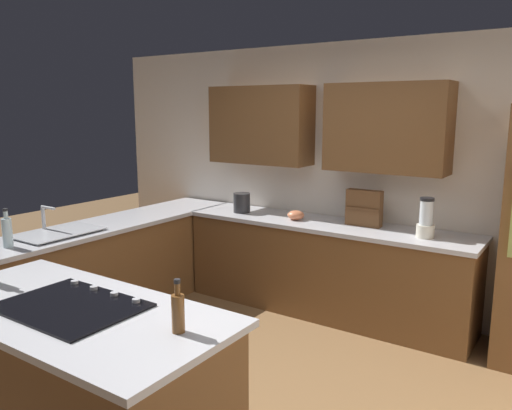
# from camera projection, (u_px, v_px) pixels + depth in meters

# --- Properties ---
(ground_plane) EXTENTS (14.00, 14.00, 0.00)m
(ground_plane) POSITION_uv_depth(u_px,v_px,m) (225.00, 395.00, 3.56)
(ground_plane) COLOR brown
(wall_back) EXTENTS (6.00, 0.44, 2.60)m
(wall_back) POSITION_uv_depth(u_px,v_px,m) (344.00, 164.00, 5.00)
(wall_back) COLOR silver
(wall_back) RESTS_ON ground
(lower_cabinets_back) EXTENTS (2.80, 0.60, 0.86)m
(lower_cabinets_back) POSITION_uv_depth(u_px,v_px,m) (324.00, 270.00, 4.94)
(lower_cabinets_back) COLOR brown
(lower_cabinets_back) RESTS_ON ground
(countertop_back) EXTENTS (2.84, 0.64, 0.04)m
(countertop_back) POSITION_uv_depth(u_px,v_px,m) (325.00, 225.00, 4.85)
(countertop_back) COLOR #B2B2B7
(countertop_back) RESTS_ON lower_cabinets_back
(lower_cabinets_side) EXTENTS (0.60, 2.90, 0.86)m
(lower_cabinets_side) POSITION_uv_depth(u_px,v_px,m) (110.00, 270.00, 4.93)
(lower_cabinets_side) COLOR brown
(lower_cabinets_side) RESTS_ON ground
(countertop_side) EXTENTS (0.64, 2.94, 0.04)m
(countertop_side) POSITION_uv_depth(u_px,v_px,m) (107.00, 225.00, 4.85)
(countertop_side) COLOR #B2B2B7
(countertop_side) RESTS_ON lower_cabinets_side
(island_base) EXTENTS (1.81, 0.81, 0.86)m
(island_base) POSITION_uv_depth(u_px,v_px,m) (76.00, 386.00, 2.87)
(island_base) COLOR brown
(island_base) RESTS_ON ground
(island_top) EXTENTS (1.89, 0.89, 0.04)m
(island_top) POSITION_uv_depth(u_px,v_px,m) (71.00, 311.00, 2.79)
(island_top) COLOR #B2B2B7
(island_top) RESTS_ON island_base
(sink_unit) EXTENTS (0.46, 0.70, 0.23)m
(sink_unit) POSITION_uv_depth(u_px,v_px,m) (58.00, 232.00, 4.41)
(sink_unit) COLOR #515456
(sink_unit) RESTS_ON countertop_side
(cooktop) EXTENTS (0.76, 0.56, 0.03)m
(cooktop) POSITION_uv_depth(u_px,v_px,m) (71.00, 306.00, 2.79)
(cooktop) COLOR black
(cooktop) RESTS_ON island_top
(blender) EXTENTS (0.15, 0.15, 0.34)m
(blender) POSITION_uv_depth(u_px,v_px,m) (426.00, 220.00, 4.26)
(blender) COLOR beige
(blender) RESTS_ON countertop_back
(mixing_bowl) EXTENTS (0.17, 0.17, 0.09)m
(mixing_bowl) POSITION_uv_depth(u_px,v_px,m) (296.00, 215.00, 4.97)
(mixing_bowl) COLOR #CC724C
(mixing_bowl) RESTS_ON countertop_back
(spice_rack) EXTENTS (0.33, 0.11, 0.34)m
(spice_rack) POSITION_uv_depth(u_px,v_px,m) (364.00, 208.00, 4.69)
(spice_rack) COLOR brown
(spice_rack) RESTS_ON countertop_back
(kettle) EXTENTS (0.18, 0.18, 0.20)m
(kettle) POSITION_uv_depth(u_px,v_px,m) (242.00, 203.00, 5.32)
(kettle) COLOR #262628
(kettle) RESTS_ON countertop_back
(dish_soap_bottle) EXTENTS (0.08, 0.08, 0.31)m
(dish_soap_bottle) POSITION_uv_depth(u_px,v_px,m) (7.00, 232.00, 3.97)
(dish_soap_bottle) COLOR silver
(dish_soap_bottle) RESTS_ON countertop_side
(second_bottle) EXTENTS (0.06, 0.06, 0.27)m
(second_bottle) POSITION_uv_depth(u_px,v_px,m) (178.00, 311.00, 2.46)
(second_bottle) COLOR brown
(second_bottle) RESTS_ON island_top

